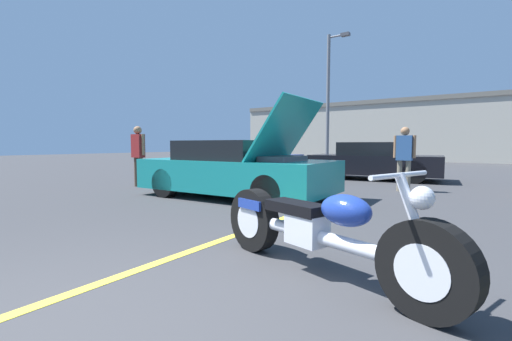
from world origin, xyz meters
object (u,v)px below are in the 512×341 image
show_car_hood_open (237,169)px  parked_car_mid_row (373,161)px  light_pole (330,94)px  spectator_midground (404,154)px  spectator_by_show_car (138,151)px  parked_car_left_row (253,157)px  motorcycle (318,231)px  spectator_near_motorcycle (280,147)px

show_car_hood_open → parked_car_mid_row: size_ratio=1.01×
light_pole → spectator_midground: bearing=-57.0°
light_pole → spectator_by_show_car: 11.91m
parked_car_left_row → light_pole: bearing=73.8°
show_car_hood_open → parked_car_mid_row: (1.38, 5.72, -0.02)m
light_pole → parked_car_left_row: size_ratio=1.48×
parked_car_left_row → show_car_hood_open: bearing=-49.0°
light_pole → spectator_by_show_car: light_pole is taller
light_pole → spectator_by_show_car: (-0.82, -11.53, -2.86)m
show_car_hood_open → parked_car_left_row: size_ratio=0.92×
motorcycle → parked_car_mid_row: bearing=120.8°
motorcycle → spectator_by_show_car: bearing=173.0°
motorcycle → show_car_hood_open: size_ratio=0.58×
parked_car_mid_row → spectator_near_motorcycle: spectator_near_motorcycle is taller
show_car_hood_open → spectator_midground: (2.87, 3.09, 0.33)m
parked_car_left_row → motorcycle: bearing=-44.1°
motorcycle → spectator_near_motorcycle: bearing=140.9°
parked_car_mid_row → parked_car_left_row: parked_car_mid_row is taller
show_car_hood_open → spectator_near_motorcycle: 3.72m
light_pole → motorcycle: size_ratio=2.77×
spectator_near_motorcycle → spectator_midground: size_ratio=1.13×
parked_car_left_row → spectator_near_motorcycle: spectator_near_motorcycle is taller
spectator_by_show_car → spectator_midground: size_ratio=1.04×
motorcycle → parked_car_left_row: bearing=145.6°
light_pole → spectator_midground: 10.44m
motorcycle → show_car_hood_open: bearing=154.6°
show_car_hood_open → spectator_by_show_car: 3.43m
motorcycle → spectator_midground: 6.35m
parked_car_mid_row → show_car_hood_open: bearing=-110.1°
show_car_hood_open → spectator_near_motorcycle: size_ratio=2.40×
spectator_midground → light_pole: bearing=123.0°
light_pole → parked_car_mid_row: light_pole is taller
spectator_near_motorcycle → spectator_midground: (3.85, -0.47, -0.14)m
show_car_hood_open → spectator_by_show_car: show_car_hood_open is taller
parked_car_mid_row → spectator_near_motorcycle: 3.24m
show_car_hood_open → light_pole: bearing=101.0°
parked_car_mid_row → parked_car_left_row: (-5.96, 1.45, -0.03)m
show_car_hood_open → spectator_by_show_car: bearing=178.8°
spectator_by_show_car → motorcycle: bearing=-25.1°
spectator_near_motorcycle → spectator_midground: 3.88m
light_pole → show_car_hood_open: size_ratio=1.61×
light_pole → parked_car_mid_row: size_ratio=1.62×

